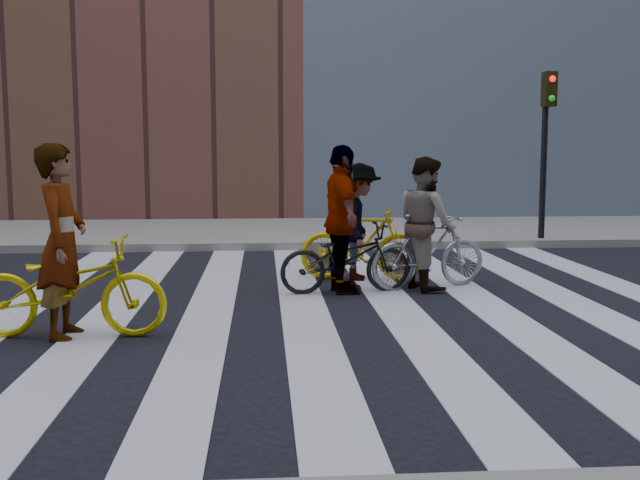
{
  "coord_description": "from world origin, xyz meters",
  "views": [
    {
      "loc": [
        -1.02,
        -8.75,
        1.86
      ],
      "look_at": [
        -0.33,
        0.3,
        0.76
      ],
      "focal_mm": 42.0,
      "sensor_mm": 36.0,
      "label": 1
    }
  ],
  "objects": [
    {
      "name": "bike_dark_rear",
      "position": [
        0.05,
        0.84,
        0.46
      ],
      "size": [
        1.8,
        0.85,
        0.91
      ],
      "primitive_type": "imported",
      "rotation": [
        0.0,
        0.0,
        1.72
      ],
      "color": "black",
      "rests_on": "ground"
    },
    {
      "name": "ground",
      "position": [
        0.0,
        0.0,
        0.0
      ],
      "size": [
        100.0,
        100.0,
        0.0
      ],
      "primitive_type": "plane",
      "color": "black",
      "rests_on": "ground"
    },
    {
      "name": "rider_mid",
      "position": [
        1.15,
        1.06,
        0.89
      ],
      "size": [
        0.89,
        1.02,
        1.78
      ],
      "primitive_type": "imported",
      "rotation": [
        0.0,
        0.0,
        1.87
      ],
      "color": "slate",
      "rests_on": "ground"
    },
    {
      "name": "traffic_signal",
      "position": [
        4.4,
        5.32,
        2.28
      ],
      "size": [
        0.22,
        0.42,
        3.33
      ],
      "color": "black",
      "rests_on": "ground"
    },
    {
      "name": "bike_yellow_left",
      "position": [
        -2.95,
        -1.27,
        0.51
      ],
      "size": [
        1.95,
        0.74,
        1.01
      ],
      "primitive_type": "imported",
      "rotation": [
        0.0,
        0.0,
        1.54
      ],
      "color": "yellow",
      "rests_on": "ground"
    },
    {
      "name": "rider_rear",
      "position": [
        -0.0,
        0.84,
        0.96
      ],
      "size": [
        0.63,
        1.19,
        1.93
      ],
      "primitive_type": "imported",
      "rotation": [
        0.0,
        0.0,
        1.72
      ],
      "color": "slate",
      "rests_on": "ground"
    },
    {
      "name": "rider_right",
      "position": [
        0.34,
        1.8,
        0.84
      ],
      "size": [
        0.8,
        1.17,
        1.67
      ],
      "primitive_type": "imported",
      "rotation": [
        0.0,
        0.0,
        1.4
      ],
      "color": "slate",
      "rests_on": "ground"
    },
    {
      "name": "bike_silver_mid",
      "position": [
        1.2,
        1.06,
        0.51
      ],
      "size": [
        1.76,
        0.95,
        1.02
      ],
      "primitive_type": "imported",
      "rotation": [
        0.0,
        0.0,
        1.87
      ],
      "color": "#9C9FA5",
      "rests_on": "ground"
    },
    {
      "name": "bike_yellow_right",
      "position": [
        0.39,
        1.8,
        0.54
      ],
      "size": [
        1.84,
        0.8,
        1.07
      ],
      "primitive_type": "imported",
      "rotation": [
        0.0,
        0.0,
        1.4
      ],
      "color": "gold",
      "rests_on": "ground"
    },
    {
      "name": "zebra_crosswalk",
      "position": [
        0.0,
        0.0,
        0.01
      ],
      "size": [
        8.25,
        10.0,
        0.01
      ],
      "color": "silver",
      "rests_on": "ground"
    },
    {
      "name": "sidewalk_far",
      "position": [
        0.0,
        7.5,
        0.07
      ],
      "size": [
        100.0,
        5.0,
        0.15
      ],
      "primitive_type": "cube",
      "color": "slate",
      "rests_on": "ground"
    },
    {
      "name": "rider_left",
      "position": [
        -3.0,
        -1.27,
        0.96
      ],
      "size": [
        0.48,
        0.72,
        1.93
      ],
      "primitive_type": "imported",
      "rotation": [
        0.0,
        0.0,
        1.54
      ],
      "color": "slate",
      "rests_on": "ground"
    }
  ]
}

